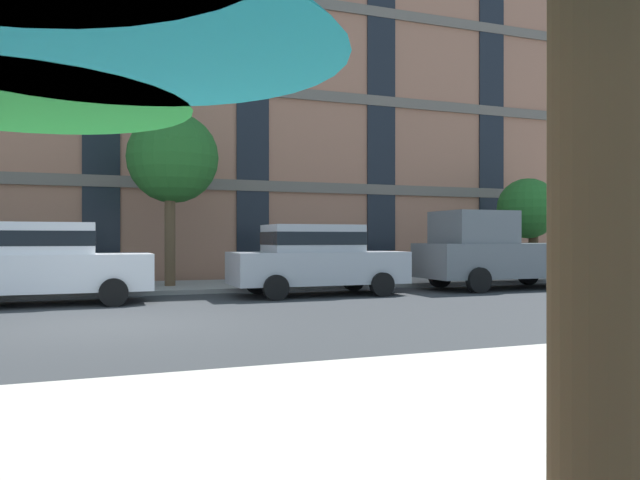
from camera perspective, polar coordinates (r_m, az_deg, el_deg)
name	(u,v)px	position (r m, az deg, el deg)	size (l,w,h in m)	color
ground_plane	(104,325)	(10.64, -19.83, -7.63)	(120.00, 120.00, 0.00)	#2D3033
sidewalk_far	(102,289)	(17.39, -20.04, -4.40)	(56.00, 3.60, 0.12)	gray
apartment_building	(100,74)	(26.36, -20.16, 14.56)	(42.77, 12.08, 16.00)	#A87056
sedan_white	(43,261)	(14.29, -24.81, -1.82)	(4.40, 1.98, 1.78)	silver
sedan_silver	(316,258)	(15.16, -0.39, -1.70)	(4.40, 1.98, 1.78)	#A8AAB2
pickup_gray	(499,253)	(17.83, 16.63, -1.18)	(5.10, 2.12, 2.20)	slate
street_tree_middle	(173,156)	(17.44, -13.77, 7.75)	(2.55, 2.55, 4.98)	brown
street_tree_right	(528,210)	(22.43, 19.13, 2.67)	(2.12, 2.24, 3.56)	#4C3823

